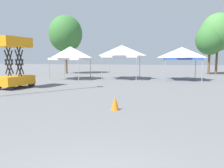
{
  "coord_description": "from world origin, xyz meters",
  "views": [
    {
      "loc": [
        0.9,
        -2.01,
        1.99
      ],
      "look_at": [
        -0.56,
        3.6,
        1.3
      ],
      "focal_mm": 33.95,
      "sensor_mm": 36.0,
      "label": 1
    }
  ],
  "objects_px": {
    "canopy_tent_right_of_center": "(122,51)",
    "traffic_cone_lot_center": "(115,103)",
    "tree_behind_tents_left": "(66,34)",
    "tree_behind_tents_center": "(210,39)",
    "tree_behind_tents_right": "(218,32)",
    "canopy_tent_left_of_center": "(182,54)",
    "canopy_tent_center": "(70,53)",
    "scissor_lift": "(15,72)"
  },
  "relations": [
    {
      "from": "traffic_cone_lot_center",
      "to": "tree_behind_tents_right",
      "type": "bearing_deg",
      "value": 69.87
    },
    {
      "from": "canopy_tent_left_of_center",
      "to": "tree_behind_tents_right",
      "type": "relative_size",
      "value": 0.44
    },
    {
      "from": "canopy_tent_right_of_center",
      "to": "tree_behind_tents_right",
      "type": "relative_size",
      "value": 0.45
    },
    {
      "from": "canopy_tent_center",
      "to": "tree_behind_tents_left",
      "type": "xyz_separation_m",
      "value": [
        -4.11,
        7.26,
        2.76
      ]
    },
    {
      "from": "traffic_cone_lot_center",
      "to": "canopy_tent_center",
      "type": "bearing_deg",
      "value": 122.78
    },
    {
      "from": "canopy_tent_right_of_center",
      "to": "canopy_tent_left_of_center",
      "type": "xyz_separation_m",
      "value": [
        5.62,
        0.33,
        -0.23
      ]
    },
    {
      "from": "canopy_tent_right_of_center",
      "to": "tree_behind_tents_right",
      "type": "distance_m",
      "value": 14.44
    },
    {
      "from": "tree_behind_tents_left",
      "to": "tree_behind_tents_center",
      "type": "distance_m",
      "value": 18.73
    },
    {
      "from": "tree_behind_tents_left",
      "to": "canopy_tent_center",
      "type": "bearing_deg",
      "value": -60.52
    },
    {
      "from": "canopy_tent_center",
      "to": "tree_behind_tents_left",
      "type": "height_order",
      "value": "tree_behind_tents_left"
    },
    {
      "from": "scissor_lift",
      "to": "traffic_cone_lot_center",
      "type": "relative_size",
      "value": 6.13
    },
    {
      "from": "tree_behind_tents_center",
      "to": "scissor_lift",
      "type": "bearing_deg",
      "value": -131.16
    },
    {
      "from": "tree_behind_tents_left",
      "to": "tree_behind_tents_right",
      "type": "height_order",
      "value": "tree_behind_tents_right"
    },
    {
      "from": "tree_behind_tents_right",
      "to": "tree_behind_tents_center",
      "type": "relative_size",
      "value": 1.21
    },
    {
      "from": "traffic_cone_lot_center",
      "to": "canopy_tent_left_of_center",
      "type": "bearing_deg",
      "value": 75.97
    },
    {
      "from": "canopy_tent_right_of_center",
      "to": "scissor_lift",
      "type": "bearing_deg",
      "value": -124.39
    },
    {
      "from": "canopy_tent_left_of_center",
      "to": "tree_behind_tents_right",
      "type": "bearing_deg",
      "value": 62.07
    },
    {
      "from": "canopy_tent_right_of_center",
      "to": "traffic_cone_lot_center",
      "type": "xyz_separation_m",
      "value": [
        2.39,
        -12.57,
        -2.43
      ]
    },
    {
      "from": "canopy_tent_left_of_center",
      "to": "tree_behind_tents_right",
      "type": "height_order",
      "value": "tree_behind_tents_right"
    },
    {
      "from": "tree_behind_tents_left",
      "to": "traffic_cone_lot_center",
      "type": "distance_m",
      "value": 22.18
    },
    {
      "from": "canopy_tent_center",
      "to": "tree_behind_tents_center",
      "type": "xyz_separation_m",
      "value": [
        14.32,
        10.52,
        1.92
      ]
    },
    {
      "from": "canopy_tent_right_of_center",
      "to": "tree_behind_tents_left",
      "type": "height_order",
      "value": "tree_behind_tents_left"
    },
    {
      "from": "tree_behind_tents_right",
      "to": "tree_behind_tents_center",
      "type": "xyz_separation_m",
      "value": [
        -0.97,
        -0.45,
        -0.91
      ]
    },
    {
      "from": "canopy_tent_right_of_center",
      "to": "canopy_tent_center",
      "type": "bearing_deg",
      "value": -163.57
    },
    {
      "from": "tree_behind_tents_left",
      "to": "tree_behind_tents_center",
      "type": "height_order",
      "value": "tree_behind_tents_left"
    },
    {
      "from": "tree_behind_tents_right",
      "to": "tree_behind_tents_center",
      "type": "height_order",
      "value": "tree_behind_tents_right"
    },
    {
      "from": "canopy_tent_center",
      "to": "traffic_cone_lot_center",
      "type": "distance_m",
      "value": 13.46
    },
    {
      "from": "scissor_lift",
      "to": "tree_behind_tents_left",
      "type": "bearing_deg",
      "value": 102.95
    },
    {
      "from": "scissor_lift",
      "to": "traffic_cone_lot_center",
      "type": "distance_m",
      "value": 9.16
    },
    {
      "from": "tree_behind_tents_left",
      "to": "tree_behind_tents_right",
      "type": "xyz_separation_m",
      "value": [
        19.4,
        3.7,
        0.06
      ]
    },
    {
      "from": "scissor_lift",
      "to": "tree_behind_tents_right",
      "type": "height_order",
      "value": "tree_behind_tents_right"
    },
    {
      "from": "canopy_tent_left_of_center",
      "to": "canopy_tent_center",
      "type": "bearing_deg",
      "value": -170.47
    },
    {
      "from": "canopy_tent_right_of_center",
      "to": "tree_behind_tents_left",
      "type": "bearing_deg",
      "value": 146.68
    },
    {
      "from": "canopy_tent_center",
      "to": "scissor_lift",
      "type": "distance_m",
      "value": 7.06
    },
    {
      "from": "canopy_tent_center",
      "to": "scissor_lift",
      "type": "height_order",
      "value": "scissor_lift"
    },
    {
      "from": "canopy_tent_left_of_center",
      "to": "tree_behind_tents_center",
      "type": "bearing_deg",
      "value": 65.95
    },
    {
      "from": "canopy_tent_center",
      "to": "traffic_cone_lot_center",
      "type": "height_order",
      "value": "canopy_tent_center"
    },
    {
      "from": "tree_behind_tents_left",
      "to": "scissor_lift",
      "type": "bearing_deg",
      "value": -77.05
    },
    {
      "from": "canopy_tent_right_of_center",
      "to": "tree_behind_tents_center",
      "type": "bearing_deg",
      "value": 43.69
    },
    {
      "from": "canopy_tent_center",
      "to": "scissor_lift",
      "type": "relative_size",
      "value": 0.93
    },
    {
      "from": "canopy_tent_left_of_center",
      "to": "tree_behind_tents_left",
      "type": "relative_size",
      "value": 0.44
    },
    {
      "from": "tree_behind_tents_center",
      "to": "canopy_tent_right_of_center",
      "type": "bearing_deg",
      "value": -136.31
    }
  ]
}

